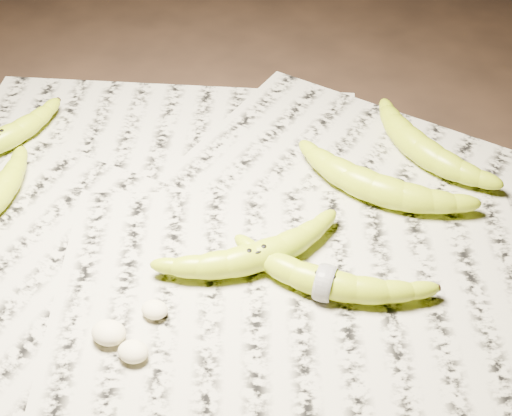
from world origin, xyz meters
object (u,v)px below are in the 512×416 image
(banana_center, at_px, (256,255))
(banana_upper_a, at_px, (375,185))
(banana_upper_b, at_px, (420,146))
(banana_taped, at_px, (325,281))

(banana_center, distance_m, banana_upper_a, 0.19)
(banana_center, height_order, banana_upper_a, banana_upper_a)
(banana_upper_a, bearing_deg, banana_upper_b, 78.41)
(banana_center, xyz_separation_m, banana_taped, (0.08, -0.01, -0.00))
(banana_center, bearing_deg, banana_upper_a, 16.43)
(banana_center, bearing_deg, banana_taped, -47.77)
(banana_taped, bearing_deg, banana_upper_a, 84.26)
(banana_upper_a, bearing_deg, banana_taped, -85.48)
(banana_center, relative_size, banana_upper_a, 0.94)
(banana_taped, height_order, banana_upper_b, banana_upper_b)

